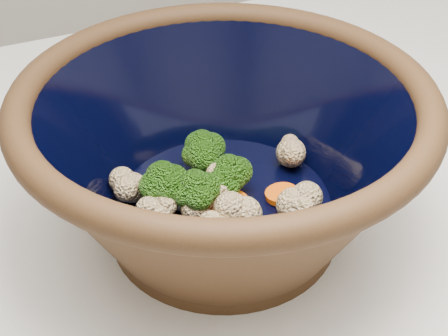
% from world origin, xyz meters
% --- Properties ---
extents(mixing_bowl, '(0.46, 0.46, 0.16)m').
position_xyz_m(mixing_bowl, '(-0.11, 0.09, 0.99)').
color(mixing_bowl, black).
rests_on(mixing_bowl, counter).
extents(vegetable_pile, '(0.20, 0.14, 0.05)m').
position_xyz_m(vegetable_pile, '(-0.12, 0.09, 0.96)').
color(vegetable_pile, '#608442').
rests_on(vegetable_pile, mixing_bowl).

